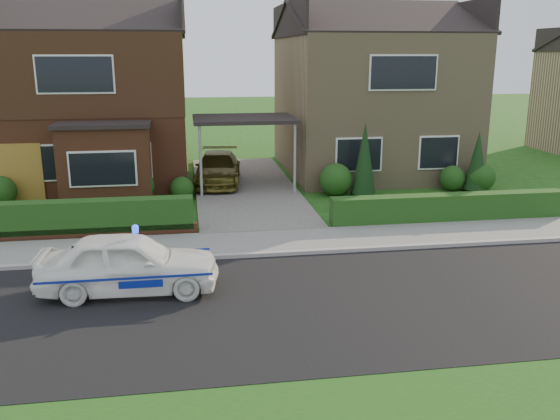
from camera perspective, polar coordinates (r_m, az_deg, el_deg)
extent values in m
plane|color=#144C14|center=(12.62, 1.60, -9.01)|extent=(120.00, 120.00, 0.00)
cube|color=black|center=(12.62, 1.60, -9.01)|extent=(60.00, 6.00, 0.02)
cube|color=#9E9993|center=(15.40, -0.47, -4.25)|extent=(60.00, 0.16, 0.12)
cube|color=slate|center=(16.39, -1.01, -3.09)|extent=(60.00, 2.00, 0.10)
cube|color=#666059|center=(23.00, -3.39, 2.20)|extent=(3.80, 12.00, 0.12)
cube|color=brown|center=(25.70, -17.33, 9.31)|extent=(7.20, 8.00, 5.80)
cube|color=white|center=(22.27, -22.49, 4.18)|extent=(1.80, 0.08, 1.30)
cube|color=white|center=(21.74, -14.34, 4.61)|extent=(1.60, 0.08, 1.30)
cube|color=white|center=(21.64, -19.13, 12.23)|extent=(2.60, 0.08, 1.30)
cube|color=black|center=(25.61, -17.59, 12.54)|extent=(7.26, 8.06, 2.90)
cube|color=brown|center=(21.16, -16.43, 4.06)|extent=(3.00, 1.40, 2.70)
cube|color=black|center=(20.96, -16.71, 7.87)|extent=(3.20, 1.60, 0.14)
cube|color=tan|center=(26.64, 8.56, 9.99)|extent=(7.20, 8.00, 5.80)
cube|color=white|center=(22.55, 7.59, 5.31)|extent=(1.80, 0.08, 1.30)
cube|color=white|center=(23.64, 15.01, 5.37)|extent=(1.60, 0.08, 1.30)
cube|color=white|center=(22.76, 11.78, 12.82)|extent=(2.60, 0.08, 1.30)
cube|color=black|center=(22.57, -3.49, 8.75)|extent=(3.80, 3.00, 0.14)
cylinder|color=gray|center=(21.28, -7.64, 4.59)|extent=(0.10, 0.10, 2.70)
cylinder|color=gray|center=(21.62, 1.43, 4.88)|extent=(0.10, 0.10, 2.70)
cube|color=olive|center=(22.53, -24.55, 3.17)|extent=(2.20, 0.10, 2.10)
cube|color=brown|center=(17.74, -20.49, -2.21)|extent=(7.70, 0.25, 0.36)
cube|color=#193C13|center=(17.93, -20.35, -2.62)|extent=(7.50, 0.55, 0.90)
cube|color=#193C13|center=(19.17, 15.89, -1.14)|extent=(7.50, 0.55, 0.80)
sphere|color=#193C13|center=(22.26, -25.33, 1.61)|extent=(1.08, 1.08, 1.08)
sphere|color=#193C13|center=(21.20, -13.78, 2.35)|extent=(1.32, 1.32, 1.32)
sphere|color=#193C13|center=(21.46, -9.43, 2.08)|extent=(0.84, 0.84, 0.84)
sphere|color=#193C13|center=(21.88, 5.39, 2.95)|extent=(1.20, 1.20, 1.20)
sphere|color=#193C13|center=(23.54, 16.25, 2.97)|extent=(0.96, 0.96, 0.96)
sphere|color=#193C13|center=(23.71, 18.76, 3.00)|extent=(1.08, 1.08, 1.08)
cone|color=black|center=(21.83, 8.11, 4.70)|extent=(0.90, 0.90, 2.60)
cone|color=black|center=(23.52, 18.44, 4.32)|extent=(0.90, 0.90, 2.20)
imported|color=white|center=(13.38, -14.36, -5.02)|extent=(1.72, 3.95, 1.33)
sphere|color=#193FF2|center=(13.13, -13.72, -1.94)|extent=(0.17, 0.17, 0.17)
cube|color=navy|center=(12.66, -14.66, -6.45)|extent=(3.58, 0.02, 0.05)
cube|color=navy|center=(14.13, -14.07, -4.14)|extent=(3.58, 0.02, 0.05)
ellipsoid|color=black|center=(13.35, -19.14, -4.20)|extent=(0.22, 0.17, 0.21)
sphere|color=white|center=(13.30, -19.12, -4.33)|extent=(0.11, 0.11, 0.11)
sphere|color=black|center=(13.29, -19.12, -3.66)|extent=(0.13, 0.13, 0.13)
cone|color=black|center=(13.29, -19.33, -3.38)|extent=(0.04, 0.04, 0.05)
cone|color=black|center=(13.27, -18.95, -3.37)|extent=(0.04, 0.04, 0.05)
imported|color=brown|center=(23.37, -6.00, 4.01)|extent=(2.12, 4.32, 1.21)
imported|color=gray|center=(21.22, -19.22, 1.28)|extent=(0.59, 0.57, 0.83)
imported|color=gray|center=(18.07, -14.92, -0.69)|extent=(0.53, 0.53, 0.82)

